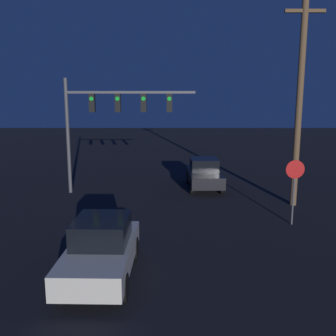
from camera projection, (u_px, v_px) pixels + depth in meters
The scene contains 5 objects.
car_near at pixel (102, 249), 10.00m from camera, with size 1.78×3.87×1.59m.
car_far at pixel (205, 174), 20.01m from camera, with size 1.78×3.87×1.59m.
traffic_signal_mast at pixel (111, 112), 18.48m from camera, with size 6.43×0.30×5.73m.
stop_sign at pixel (295, 180), 14.00m from camera, with size 0.70×0.07×2.50m.
utility_pole at pixel (301, 98), 16.08m from camera, with size 1.68×0.28×9.23m.
Camera 1 is at (0.03, -1.47, 4.74)m, focal length 40.00 mm.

